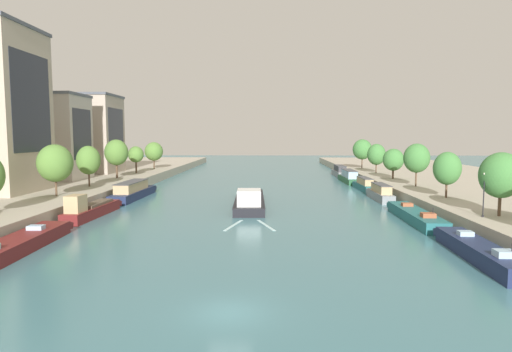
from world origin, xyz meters
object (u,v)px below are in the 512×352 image
(tree_right_third, at_px, (417,158))
(tree_right_by_lamp, at_px, (376,154))
(moored_boat_left_far, at_px, (91,209))
(barge_midriver, at_px, (250,200))
(moored_boat_right_near, at_px, (349,177))
(moored_boat_right_far, at_px, (364,185))
(tree_left_distant, at_px, (154,151))
(moored_boat_right_lone, at_px, (340,172))
(tree_left_end_of_row, at_px, (116,153))
(tree_right_distant, at_px, (362,149))
(tree_left_past_mid, at_px, (88,160))
(tree_left_far, at_px, (136,155))
(moored_boat_right_downstream, at_px, (415,215))
(moored_boat_right_upstream, at_px, (380,193))
(tree_right_end_of_row, at_px, (393,160))
(lamppost_right_bank, at_px, (484,193))
(moored_boat_left_second, at_px, (19,244))
(tree_right_far, at_px, (447,168))
(tree_right_past_mid, at_px, (501,175))
(tree_left_third, at_px, (55,163))
(moored_boat_right_second, at_px, (479,251))
(moored_boat_left_gap_after, at_px, (133,191))

(tree_right_third, bearing_deg, tree_right_by_lamp, 90.25)
(moored_boat_left_far, relative_size, tree_right_third, 1.90)
(barge_midriver, bearing_deg, moored_boat_right_near, 58.05)
(moored_boat_right_far, bearing_deg, tree_left_distant, 149.90)
(moored_boat_left_far, xyz_separation_m, moored_boat_right_lone, (39.59, 55.36, 0.16))
(tree_left_end_of_row, height_order, tree_right_distant, tree_left_end_of_row)
(tree_left_past_mid, xyz_separation_m, tree_left_far, (-0.27, 25.49, -0.17))
(tree_right_by_lamp, bearing_deg, moored_boat_right_downstream, -98.29)
(moored_boat_right_near, xyz_separation_m, tree_left_far, (-46.43, 0.80, 4.78))
(moored_boat_right_upstream, height_order, tree_right_end_of_row, tree_right_end_of_row)
(moored_boat_right_far, relative_size, tree_right_distant, 1.53)
(barge_midriver, bearing_deg, moored_boat_right_far, 42.69)
(barge_midriver, xyz_separation_m, moored_boat_right_downstream, (19.90, -10.01, -0.26))
(tree_right_distant, distance_m, lamppost_right_bank, 64.56)
(moored_boat_right_near, xyz_separation_m, tree_right_distant, (6.06, 15.13, 5.51))
(moored_boat_left_second, height_order, tree_left_far, tree_left_far)
(moored_boat_right_downstream, distance_m, tree_right_end_of_row, 32.52)
(tree_right_far, xyz_separation_m, tree_right_end_of_row, (0.31, 25.23, -0.26))
(moored_boat_right_near, distance_m, tree_right_third, 24.45)
(moored_boat_left_far, relative_size, tree_right_distant, 1.80)
(moored_boat_left_second, distance_m, moored_boat_right_far, 58.44)
(tree_left_end_of_row, bearing_deg, tree_right_past_mid, -36.00)
(tree_right_third, relative_size, tree_right_by_lamp, 1.08)
(moored_boat_right_far, height_order, tree_right_distant, tree_right_distant)
(moored_boat_right_far, relative_size, tree_left_past_mid, 1.71)
(moored_boat_right_far, height_order, tree_left_third, tree_left_third)
(moored_boat_right_near, relative_size, tree_left_past_mid, 2.12)
(tree_left_past_mid, relative_size, tree_right_third, 0.95)
(moored_boat_right_upstream, height_order, lamppost_right_bank, lamppost_right_bank)
(tree_right_past_mid, bearing_deg, tree_left_third, 165.65)
(moored_boat_right_far, height_order, moored_boat_right_lone, moored_boat_right_lone)
(moored_boat_right_far, height_order, tree_right_end_of_row, tree_right_end_of_row)
(moored_boat_right_downstream, xyz_separation_m, moored_boat_right_far, (0.43, 28.77, 0.35))
(barge_midriver, bearing_deg, tree_right_third, 18.97)
(barge_midriver, bearing_deg, moored_boat_left_second, -127.63)
(tree_right_past_mid, height_order, tree_right_end_of_row, tree_right_past_mid)
(moored_boat_right_near, xyz_separation_m, tree_right_by_lamp, (6.34, 2.17, 4.80))
(moored_boat_left_second, height_order, tree_right_end_of_row, tree_right_end_of_row)
(tree_left_far, bearing_deg, moored_boat_right_upstream, -29.57)
(tree_left_past_mid, height_order, tree_right_by_lamp, tree_left_past_mid)
(tree_left_far, bearing_deg, tree_right_distant, 15.27)
(moored_boat_right_lone, bearing_deg, tree_right_distant, 6.86)
(tree_right_end_of_row, bearing_deg, barge_midriver, -140.80)
(moored_boat_right_lone, distance_m, tree_right_by_lamp, 14.46)
(moored_boat_right_lone, xyz_separation_m, tree_right_end_of_row, (5.93, -25.04, 4.33))
(moored_boat_right_far, height_order, tree_right_past_mid, tree_right_past_mid)
(moored_boat_right_second, bearing_deg, tree_right_by_lamp, 83.67)
(lamppost_right_bank, bearing_deg, moored_boat_right_far, 96.05)
(barge_midriver, relative_size, tree_left_third, 2.92)
(moored_boat_right_second, bearing_deg, moored_boat_left_gap_after, 139.45)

